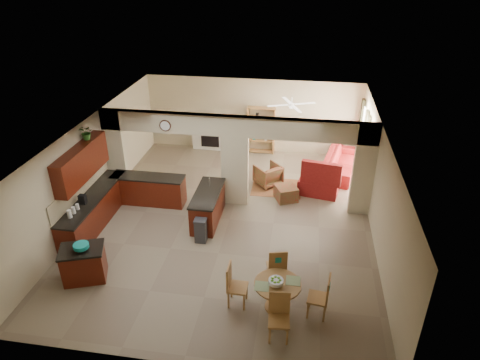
% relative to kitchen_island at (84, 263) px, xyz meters
% --- Properties ---
extents(floor, '(10.00, 10.00, 0.00)m').
position_rel_kitchen_island_xyz_m(floor, '(2.92, 3.00, -0.43)').
color(floor, '#7A6C54').
rests_on(floor, ground).
extents(ceiling, '(10.00, 10.00, 0.00)m').
position_rel_kitchen_island_xyz_m(ceiling, '(2.92, 3.00, 2.37)').
color(ceiling, white).
rests_on(ceiling, wall_back).
extents(wall_back, '(8.00, 0.00, 8.00)m').
position_rel_kitchen_island_xyz_m(wall_back, '(2.92, 8.00, 0.97)').
color(wall_back, tan).
rests_on(wall_back, floor).
extents(wall_front, '(8.00, 0.00, 8.00)m').
position_rel_kitchen_island_xyz_m(wall_front, '(2.92, -2.00, 0.97)').
color(wall_front, tan).
rests_on(wall_front, floor).
extents(wall_left, '(0.00, 10.00, 10.00)m').
position_rel_kitchen_island_xyz_m(wall_left, '(-1.08, 3.00, 0.97)').
color(wall_left, tan).
rests_on(wall_left, floor).
extents(wall_right, '(0.00, 10.00, 10.00)m').
position_rel_kitchen_island_xyz_m(wall_right, '(6.92, 3.00, 0.97)').
color(wall_right, tan).
rests_on(wall_right, floor).
extents(partition_left_pier, '(0.60, 0.25, 2.80)m').
position_rel_kitchen_island_xyz_m(partition_left_pier, '(-0.78, 4.00, 0.97)').
color(partition_left_pier, tan).
rests_on(partition_left_pier, floor).
extents(partition_center_pier, '(0.80, 0.25, 2.20)m').
position_rel_kitchen_island_xyz_m(partition_center_pier, '(2.92, 4.00, 0.67)').
color(partition_center_pier, tan).
rests_on(partition_center_pier, floor).
extents(partition_right_pier, '(0.60, 0.25, 2.80)m').
position_rel_kitchen_island_xyz_m(partition_right_pier, '(6.62, 4.00, 0.97)').
color(partition_right_pier, tan).
rests_on(partition_right_pier, floor).
extents(partition_header, '(8.00, 0.25, 0.60)m').
position_rel_kitchen_island_xyz_m(partition_header, '(2.92, 4.00, 2.07)').
color(partition_header, tan).
rests_on(partition_header, partition_center_pier).
extents(kitchen_counter, '(2.52, 3.29, 1.48)m').
position_rel_kitchen_island_xyz_m(kitchen_counter, '(-0.35, 2.75, 0.04)').
color(kitchen_counter, '#3E0F07').
rests_on(kitchen_counter, floor).
extents(upper_cabinets, '(0.35, 2.40, 0.90)m').
position_rel_kitchen_island_xyz_m(upper_cabinets, '(-0.90, 2.20, 1.49)').
color(upper_cabinets, '#3E0F07').
rests_on(upper_cabinets, wall_left).
extents(peninsula, '(0.70, 1.85, 0.91)m').
position_rel_kitchen_island_xyz_m(peninsula, '(2.32, 2.89, 0.03)').
color(peninsula, '#3E0F07').
rests_on(peninsula, floor).
extents(wall_clock, '(0.34, 0.03, 0.34)m').
position_rel_kitchen_island_xyz_m(wall_clock, '(0.92, 3.85, 2.02)').
color(wall_clock, '#462317').
rests_on(wall_clock, partition_header).
extents(rug, '(1.60, 1.30, 0.01)m').
position_rel_kitchen_island_xyz_m(rug, '(4.12, 5.10, -0.42)').
color(rug, '#9B6238').
rests_on(rug, floor).
extents(fireplace, '(1.60, 0.35, 1.20)m').
position_rel_kitchen_island_xyz_m(fireplace, '(1.32, 7.83, 0.19)').
color(fireplace, beige).
rests_on(fireplace, floor).
extents(shelving_unit, '(1.00, 0.32, 1.80)m').
position_rel_kitchen_island_xyz_m(shelving_unit, '(3.27, 7.82, 0.47)').
color(shelving_unit, '#A46938').
rests_on(shelving_unit, floor).
extents(window_a, '(0.02, 0.90, 1.90)m').
position_rel_kitchen_island_xyz_m(window_a, '(6.89, 5.30, 0.77)').
color(window_a, white).
rests_on(window_a, wall_right).
extents(window_b, '(0.02, 0.90, 1.90)m').
position_rel_kitchen_island_xyz_m(window_b, '(6.89, 7.00, 0.77)').
color(window_b, white).
rests_on(window_b, wall_right).
extents(glazed_door, '(0.02, 0.70, 2.10)m').
position_rel_kitchen_island_xyz_m(glazed_door, '(6.89, 6.15, 0.62)').
color(glazed_door, white).
rests_on(glazed_door, wall_right).
extents(drape_a_left, '(0.10, 0.28, 2.30)m').
position_rel_kitchen_island_xyz_m(drape_a_left, '(6.85, 4.70, 0.77)').
color(drape_a_left, '#402419').
rests_on(drape_a_left, wall_right).
extents(drape_a_right, '(0.10, 0.28, 2.30)m').
position_rel_kitchen_island_xyz_m(drape_a_right, '(6.85, 5.90, 0.77)').
color(drape_a_right, '#402419').
rests_on(drape_a_right, wall_right).
extents(drape_b_left, '(0.10, 0.28, 2.30)m').
position_rel_kitchen_island_xyz_m(drape_b_left, '(6.85, 6.40, 0.77)').
color(drape_b_left, '#402419').
rests_on(drape_b_left, wall_right).
extents(drape_b_right, '(0.10, 0.28, 2.30)m').
position_rel_kitchen_island_xyz_m(drape_b_right, '(6.85, 7.60, 0.77)').
color(drape_b_right, '#402419').
rests_on(drape_b_right, wall_right).
extents(ceiling_fan, '(1.00, 1.00, 0.10)m').
position_rel_kitchen_island_xyz_m(ceiling_fan, '(4.42, 6.00, 2.13)').
color(ceiling_fan, white).
rests_on(ceiling_fan, ceiling).
extents(kitchen_island, '(1.16, 0.99, 0.85)m').
position_rel_kitchen_island_xyz_m(kitchen_island, '(0.00, 0.00, 0.00)').
color(kitchen_island, '#3E0F07').
rests_on(kitchen_island, floor).
extents(teal_bowl, '(0.35, 0.35, 0.16)m').
position_rel_kitchen_island_xyz_m(teal_bowl, '(0.05, -0.04, 0.51)').
color(teal_bowl, teal).
rests_on(teal_bowl, kitchen_island).
extents(trash_can, '(0.30, 0.26, 0.63)m').
position_rel_kitchen_island_xyz_m(trash_can, '(2.35, 1.85, -0.11)').
color(trash_can, '#2E2E30').
rests_on(trash_can, floor).
extents(dining_table, '(1.00, 1.00, 0.68)m').
position_rel_kitchen_island_xyz_m(dining_table, '(4.54, -0.26, 0.04)').
color(dining_table, '#A46938').
rests_on(dining_table, floor).
extents(fruit_bowl, '(0.32, 0.32, 0.17)m').
position_rel_kitchen_island_xyz_m(fruit_bowl, '(4.51, -0.32, 0.34)').
color(fruit_bowl, '#63B627').
rests_on(fruit_bowl, dining_table).
extents(sofa, '(2.65, 1.46, 0.73)m').
position_rel_kitchen_island_xyz_m(sofa, '(6.22, 6.58, -0.06)').
color(sofa, maroon).
rests_on(sofa, floor).
extents(chaise, '(1.40, 1.22, 0.49)m').
position_rel_kitchen_island_xyz_m(chaise, '(5.48, 5.07, -0.18)').
color(chaise, maroon).
rests_on(chaise, floor).
extents(armchair, '(1.07, 1.07, 0.70)m').
position_rel_kitchen_island_xyz_m(armchair, '(3.80, 5.29, -0.08)').
color(armchair, maroon).
rests_on(armchair, floor).
extents(ottoman, '(0.82, 0.82, 0.45)m').
position_rel_kitchen_island_xyz_m(ottoman, '(4.46, 4.40, -0.21)').
color(ottoman, maroon).
rests_on(ottoman, floor).
extents(plant, '(0.44, 0.41, 0.41)m').
position_rel_kitchen_island_xyz_m(plant, '(-0.90, 2.73, 2.14)').
color(plant, '#1B4B14').
rests_on(plant, upper_cabinets).
extents(chair_north, '(0.51, 0.51, 1.02)m').
position_rel_kitchen_island_xyz_m(chair_north, '(4.48, 0.46, 0.13)').
color(chair_north, '#A46938').
rests_on(chair_north, floor).
extents(chair_east, '(0.47, 0.47, 1.02)m').
position_rel_kitchen_island_xyz_m(chair_east, '(5.48, -0.33, 0.13)').
color(chair_east, '#A46938').
rests_on(chair_east, floor).
extents(chair_south, '(0.45, 0.45, 1.02)m').
position_rel_kitchen_island_xyz_m(chair_south, '(4.63, -0.98, 0.13)').
color(chair_south, '#A46938').
rests_on(chair_south, floor).
extents(chair_west, '(0.44, 0.43, 1.02)m').
position_rel_kitchen_island_xyz_m(chair_west, '(3.60, -0.26, 0.13)').
color(chair_west, '#A46938').
rests_on(chair_west, floor).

